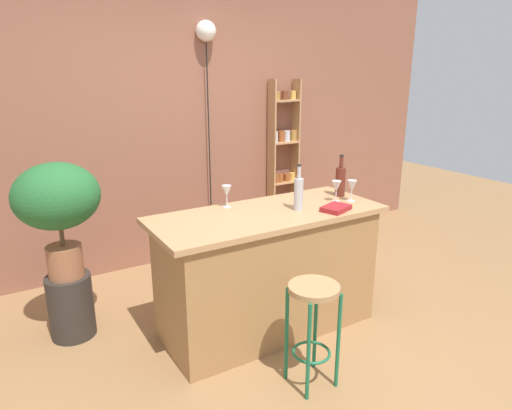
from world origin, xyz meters
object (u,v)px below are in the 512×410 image
bottle_olive_oil (299,193)px  wine_glass_center (352,186)px  spice_shelf (284,163)px  pendant_globe_light (206,36)px  bar_stool (313,313)px  plant_stool (71,306)px  potted_plant (57,202)px  bottle_sauce_amber (340,181)px  wine_glass_left (336,187)px  cookbook (336,208)px  wine_glass_right (227,192)px

bottle_olive_oil → wine_glass_center: bottle_olive_oil is taller
spice_shelf → pendant_globe_light: 1.58m
bottle_olive_oil → pendant_globe_light: size_ratio=0.14×
bar_stool → plant_stool: (-1.18, 1.33, -0.25)m
potted_plant → bottle_sauce_amber: potted_plant is taller
spice_shelf → wine_glass_left: size_ratio=10.95×
wine_glass_left → spice_shelf: bearing=69.5°
plant_stool → pendant_globe_light: bearing=29.8°
spice_shelf → wine_glass_center: (-0.47, -1.60, 0.15)m
plant_stool → wine_glass_center: bearing=-20.4°
pendant_globe_light → wine_glass_center: bearing=-75.6°
bottle_sauce_amber → cookbook: bearing=-134.8°
bar_stool → wine_glass_right: (-0.08, 0.94, 0.55)m
bottle_olive_oil → wine_glass_center: size_ratio=2.03×
spice_shelf → cookbook: spice_shelf is taller
bar_stool → cookbook: size_ratio=3.20×
potted_plant → pendant_globe_light: (1.57, 0.90, 1.16)m
pendant_globe_light → bar_stool: bearing=-100.0°
wine_glass_left → wine_glass_right: size_ratio=1.00×
potted_plant → wine_glass_center: potted_plant is taller
bottle_sauce_amber → cookbook: bottle_sauce_amber is taller
potted_plant → bottle_olive_oil: bearing=-25.4°
plant_stool → wine_glass_right: wine_glass_right is taller
bottle_sauce_amber → bottle_olive_oil: 0.52m
potted_plant → wine_glass_left: size_ratio=5.04×
bar_stool → plant_stool: bearing=131.5°
bar_stool → potted_plant: size_ratio=0.81×
bottle_sauce_amber → wine_glass_right: bottle_sauce_amber is taller
wine_glass_left → wine_glass_right: bearing=158.9°
bar_stool → cookbook: 0.85m
potted_plant → spice_shelf: bearing=19.4°
bottle_sauce_amber → wine_glass_left: bottle_sauce_amber is taller
cookbook → pendant_globe_light: (-0.16, 1.76, 1.25)m
potted_plant → wine_glass_right: size_ratio=5.04×
bottle_olive_oil → cookbook: bearing=-35.0°
cookbook → potted_plant: bearing=133.2°
bottle_olive_oil → wine_glass_right: bottle_olive_oil is taller
bottle_olive_oil → cookbook: 0.29m
bottle_sauce_amber → wine_glass_left: size_ratio=2.02×
bar_stool → wine_glass_center: size_ratio=4.09×
wine_glass_left → pendant_globe_light: 1.99m
wine_glass_left → pendant_globe_light: bearing=100.9°
bottle_sauce_amber → wine_glass_right: (-0.92, 0.19, -0.01)m
plant_stool → cookbook: (1.72, -0.87, 0.70)m
plant_stool → bottle_sauce_amber: bottle_sauce_amber is taller
wine_glass_center → cookbook: wine_glass_center is taller
wine_glass_center → pendant_globe_light: 2.04m
plant_stool → bottle_sauce_amber: (2.01, -0.58, 0.81)m
wine_glass_right → plant_stool: bearing=160.4°
plant_stool → pendant_globe_light: (1.57, 0.90, 1.95)m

